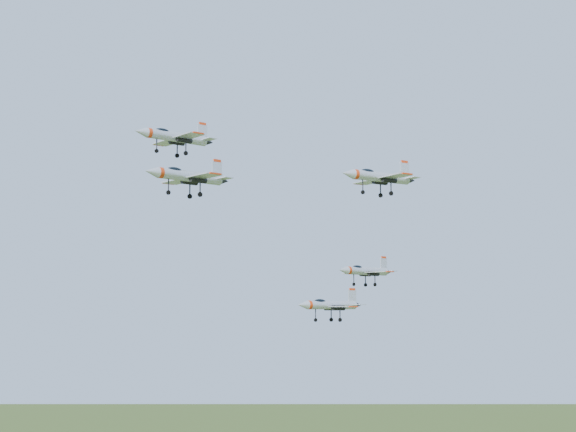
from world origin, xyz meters
TOP-DOWN VIEW (x-y plane):
  - jet_lead at (-12.33, 7.46)m, footprint 13.72×11.35m
  - jet_left_high at (-14.23, -0.45)m, footprint 14.07×11.69m
  - jet_right_high at (3.09, -20.90)m, footprint 12.15×10.03m
  - jet_left_low at (15.37, 5.40)m, footprint 13.13×10.78m
  - jet_right_low at (8.38, -11.81)m, footprint 10.51×8.71m

SIDE VIEW (x-z plane):
  - jet_left_low at x=15.37m, z-range 118.47..122.00m
  - jet_right_low at x=8.38m, z-range 123.57..126.38m
  - jet_right_high at x=3.09m, z-range 135.19..138.43m
  - jet_left_high at x=-14.23m, z-range 136.14..139.90m
  - jet_lead at x=-12.33m, z-range 143.41..147.08m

